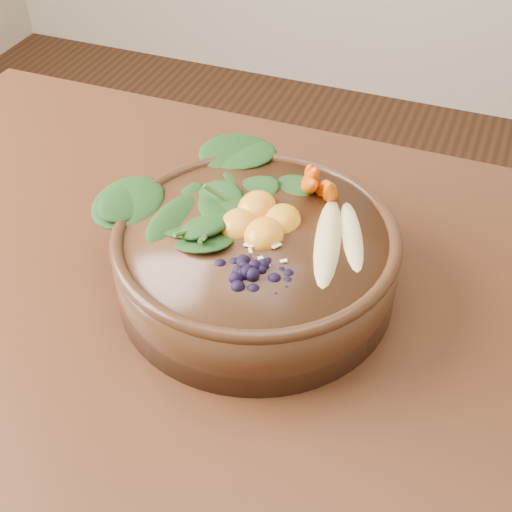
% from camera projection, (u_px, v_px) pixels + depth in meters
% --- Properties ---
extents(dining_table, '(1.60, 0.90, 0.75)m').
position_uv_depth(dining_table, '(358.00, 413.00, 0.85)').
color(dining_table, '#331C0C').
rests_on(dining_table, ground).
extents(stoneware_bowl, '(0.40, 0.40, 0.09)m').
position_uv_depth(stoneware_bowl, '(256.00, 262.00, 0.84)').
color(stoneware_bowl, '#4A2C18').
rests_on(stoneware_bowl, dining_table).
extents(kale_heap, '(0.26, 0.24, 0.05)m').
position_uv_depth(kale_heap, '(222.00, 177.00, 0.85)').
color(kale_heap, '#204919').
rests_on(kale_heap, stoneware_bowl).
extents(carrot_cluster, '(0.08, 0.08, 0.09)m').
position_uv_depth(carrot_cluster, '(316.00, 161.00, 0.84)').
color(carrot_cluster, '#E56004').
rests_on(carrot_cluster, stoneware_bowl).
extents(banana_halves, '(0.10, 0.19, 0.03)m').
position_uv_depth(banana_halves, '(341.00, 227.00, 0.80)').
color(banana_halves, '#E0CC84').
rests_on(banana_halves, stoneware_bowl).
extents(mandarin_cluster, '(0.12, 0.12, 0.04)m').
position_uv_depth(mandarin_cluster, '(260.00, 210.00, 0.82)').
color(mandarin_cluster, orange).
rests_on(mandarin_cluster, stoneware_bowl).
extents(blueberry_pile, '(0.18, 0.15, 0.05)m').
position_uv_depth(blueberry_pile, '(250.00, 257.00, 0.75)').
color(blueberry_pile, black).
rests_on(blueberry_pile, stoneware_bowl).
extents(coconut_flakes, '(0.12, 0.10, 0.01)m').
position_uv_depth(coconut_flakes, '(255.00, 243.00, 0.79)').
color(coconut_flakes, white).
rests_on(coconut_flakes, stoneware_bowl).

